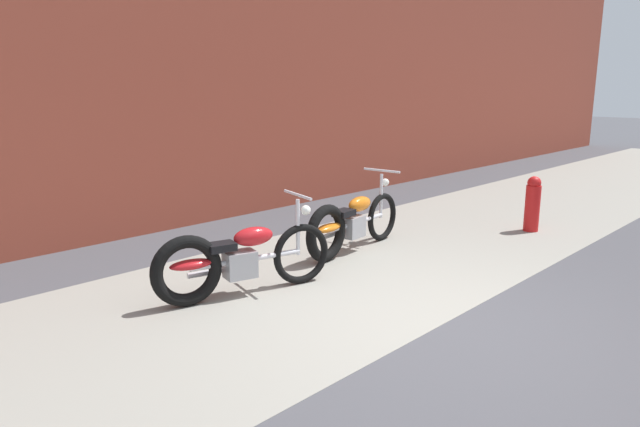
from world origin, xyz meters
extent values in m
plane|color=#47474C|center=(0.00, 0.00, 0.00)|extent=(80.00, 80.00, 0.00)
cube|color=gray|center=(0.00, 1.75, 0.00)|extent=(36.00, 3.50, 0.01)
cube|color=brown|center=(0.00, 5.20, 2.86)|extent=(36.00, 0.50, 5.72)
torus|color=black|center=(-0.11, 1.75, 0.34)|extent=(0.68, 0.25, 0.68)
torus|color=black|center=(-1.37, 2.09, 0.36)|extent=(0.74, 0.31, 0.73)
cylinder|color=silver|center=(-0.74, 1.92, 0.38)|extent=(1.21, 0.37, 0.06)
cube|color=#99999E|center=(-0.82, 1.94, 0.34)|extent=(0.37, 0.30, 0.28)
ellipsoid|color=red|center=(-0.66, 1.90, 0.62)|extent=(0.47, 0.30, 0.20)
ellipsoid|color=red|center=(-1.32, 2.07, 0.42)|extent=(0.47, 0.29, 0.10)
cube|color=black|center=(-1.01, 1.99, 0.56)|extent=(0.32, 0.27, 0.08)
cylinder|color=silver|center=(-0.15, 1.76, 0.65)|extent=(0.05, 0.05, 0.62)
cylinder|color=silver|center=(-0.15, 1.76, 1.01)|extent=(0.18, 0.57, 0.03)
sphere|color=white|center=(-0.06, 1.74, 0.83)|extent=(0.11, 0.11, 0.11)
cylinder|color=silver|center=(-1.01, 2.15, 0.26)|extent=(0.55, 0.20, 0.06)
torus|color=black|center=(1.96, 2.24, 0.34)|extent=(0.68, 0.15, 0.68)
torus|color=black|center=(0.67, 2.11, 0.36)|extent=(0.74, 0.20, 0.73)
cylinder|color=silver|center=(1.31, 2.17, 0.38)|extent=(1.23, 0.18, 0.06)
cube|color=#99999E|center=(1.23, 2.17, 0.34)|extent=(0.34, 0.25, 0.28)
ellipsoid|color=orange|center=(1.39, 2.18, 0.62)|extent=(0.46, 0.23, 0.20)
ellipsoid|color=orange|center=(0.72, 2.11, 0.42)|extent=(0.46, 0.22, 0.10)
cube|color=black|center=(1.04, 2.15, 0.56)|extent=(0.30, 0.23, 0.08)
cylinder|color=silver|center=(1.92, 2.24, 0.65)|extent=(0.05, 0.05, 0.62)
cylinder|color=silver|center=(1.92, 2.24, 1.01)|extent=(0.09, 0.58, 0.03)
sphere|color=white|center=(2.02, 2.25, 0.83)|extent=(0.11, 0.11, 0.11)
cylinder|color=silver|center=(0.98, 2.29, 0.26)|extent=(0.55, 0.11, 0.06)
cylinder|color=red|center=(3.96, 0.94, 0.35)|extent=(0.22, 0.22, 0.70)
sphere|color=red|center=(3.96, 0.94, 0.74)|extent=(0.20, 0.20, 0.20)
camera|label=1|loc=(-4.30, -2.58, 2.15)|focal=31.91mm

